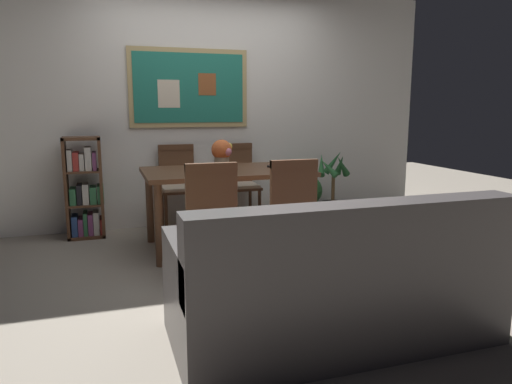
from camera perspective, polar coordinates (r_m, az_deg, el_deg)
name	(u,v)px	position (r m, az deg, el deg)	size (l,w,h in m)	color
ground_plane	(251,262)	(4.07, -0.62, -8.48)	(12.00, 12.00, 0.00)	gray
wall_back_with_painting	(208,107)	(5.36, -5.78, 10.15)	(5.20, 0.14, 2.60)	silver
dining_table	(226,179)	(4.38, -3.67, 1.53)	(1.50, 0.92, 0.74)	brown
dining_chair_far_left	(178,180)	(5.13, -9.41, 1.46)	(0.40, 0.41, 0.91)	brown
dining_chair_near_left	(209,211)	(3.55, -5.71, -2.31)	(0.40, 0.41, 0.91)	brown
dining_chair_near_right	(289,205)	(3.75, 3.98, -1.60)	(0.40, 0.41, 0.91)	brown
dining_chair_far_right	(238,178)	(5.23, -2.20, 1.76)	(0.40, 0.41, 0.91)	brown
leather_couch	(335,287)	(2.72, 9.55, -11.30)	(1.80, 0.84, 0.84)	#514C4C
bookshelf	(85,192)	(5.04, -19.97, 0.02)	(0.36, 0.28, 1.02)	brown
potted_ivy	(308,195)	(5.62, 6.27, -0.41)	(0.34, 0.34, 0.56)	brown
potted_palm	(333,198)	(5.43, 9.24, -0.74)	(0.40, 0.40, 0.83)	#4C4742
flower_vase	(222,153)	(4.30, -4.13, 4.74)	(0.20, 0.19, 0.28)	tan
tv_remote	(275,166)	(4.53, 2.34, 3.16)	(0.16, 0.08, 0.02)	black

